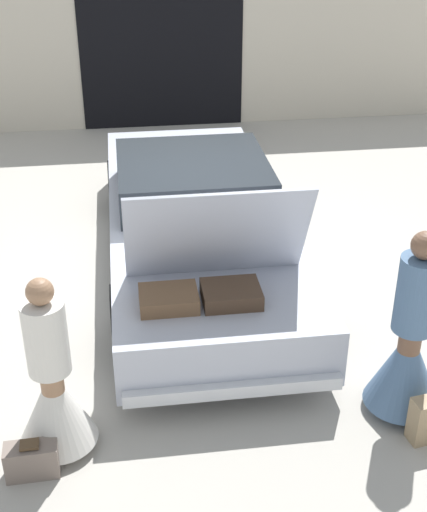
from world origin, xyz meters
TOP-DOWN VIEW (x-y plane):
  - ground_plane at (0.00, 0.00)m, footprint 40.00×40.00m
  - garage_wall_back at (0.00, 5.15)m, footprint 12.00×0.14m
  - car at (-0.00, 0.02)m, footprint 1.99×5.41m
  - person_left at (-1.44, -2.85)m, footprint 0.62×0.62m
  - person_right at (1.44, -2.80)m, footprint 0.65×0.65m
  - suitcase_beside_left_person at (-1.63, -3.15)m, footprint 0.41×0.20m

SIDE VIEW (x-z plane):
  - ground_plane at x=0.00m, z-range 0.00..0.00m
  - suitcase_beside_left_person at x=-1.63m, z-range -0.01..0.30m
  - car at x=0.00m, z-range -0.33..1.41m
  - person_left at x=-1.44m, z-range -0.23..1.33m
  - person_right at x=1.44m, z-range -0.25..1.46m
  - garage_wall_back at x=0.00m, z-range -0.01..2.79m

